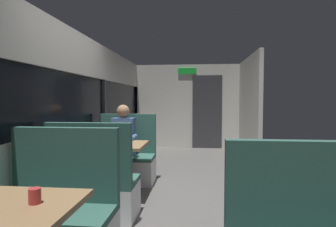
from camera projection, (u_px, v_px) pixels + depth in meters
ground_plane at (177, 204)px, 3.60m from camera, size 3.30×9.20×0.02m
carriage_window_panel_left at (68, 117)px, 3.68m from camera, size 0.09×8.48×2.30m
carriage_end_bulkhead at (189, 107)px, 7.70m from camera, size 2.90×0.11×2.30m
carriage_aisle_panel_right at (249, 108)px, 6.37m from camera, size 0.08×2.40×2.30m
bench_near_window_facing_entry at (57, 223)px, 2.29m from camera, size 0.95×0.50×1.10m
dining_table_mid_window at (112, 151)px, 3.79m from camera, size 0.90×0.70×0.74m
bench_mid_window_facing_end at (94, 190)px, 3.11m from camera, size 0.95×0.50×1.10m
bench_mid_window_facing_entry at (125, 162)px, 4.50m from camera, size 0.95×0.50×1.10m
seated_passenger at (124, 150)px, 4.42m from camera, size 0.47×0.55×1.26m
coffee_cup_primary at (35, 196)px, 1.61m from camera, size 0.07×0.07×0.09m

